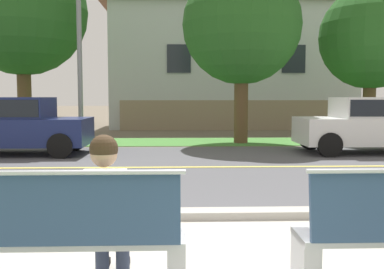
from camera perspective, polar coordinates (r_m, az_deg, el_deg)
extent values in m
plane|color=#665B4C|center=(11.34, 0.63, -3.03)|extent=(140.00, 140.00, 0.00)
cube|color=#ADA89E|center=(5.79, 3.23, -10.09)|extent=(44.00, 0.30, 0.11)
cube|color=#515156|center=(9.86, 1.03, -4.19)|extent=(52.00, 8.00, 0.01)
cube|color=#E0CC4C|center=(9.86, 1.03, -4.17)|extent=(48.00, 0.14, 0.01)
cube|color=#478438|center=(15.43, -0.07, -0.93)|extent=(48.00, 2.80, 0.02)
cube|color=silver|center=(3.71, -1.99, -16.01)|extent=(0.14, 0.40, 0.45)
cube|color=silver|center=(3.75, -16.06, -12.73)|extent=(1.92, 0.44, 0.05)
cube|color=navy|center=(3.49, -16.96, -9.20)|extent=(1.84, 0.12, 0.52)
cylinder|color=silver|center=(3.42, -17.11, -4.68)|extent=(1.92, 0.04, 0.04)
cube|color=silver|center=(3.85, 14.25, -15.36)|extent=(0.14, 0.40, 0.45)
cylinder|color=#333D56|center=(3.85, -11.93, -10.83)|extent=(0.15, 0.42, 0.15)
cylinder|color=#333D56|center=(3.83, -9.23, -10.90)|extent=(0.15, 0.42, 0.15)
cylinder|color=#333D56|center=(4.12, -11.39, -14.09)|extent=(0.12, 0.12, 0.43)
cube|color=black|center=(4.25, -11.17, -16.04)|extent=(0.09, 0.24, 0.07)
cylinder|color=#333D56|center=(4.09, -8.83, -14.17)|extent=(0.12, 0.12, 0.43)
cube|color=black|center=(4.23, -8.66, -16.12)|extent=(0.09, 0.24, 0.07)
cube|color=silver|center=(3.61, -11.09, -8.62)|extent=(0.34, 0.20, 0.52)
cylinder|color=silver|center=(3.66, -14.40, -8.16)|extent=(0.09, 0.09, 0.46)
cylinder|color=silver|center=(3.59, -7.62, -8.29)|extent=(0.09, 0.09, 0.46)
sphere|color=tan|center=(3.55, -11.17, -2.44)|extent=(0.21, 0.21, 0.21)
sphere|color=#382819|center=(3.54, -11.18, -1.80)|extent=(0.22, 0.22, 0.22)
cube|color=navy|center=(12.97, -22.41, 0.34)|extent=(4.30, 1.76, 0.72)
cube|color=navy|center=(12.94, -22.50, 3.08)|extent=(2.24, 1.58, 0.60)
cube|color=black|center=(12.94, -22.50, 3.17)|extent=(2.15, 1.62, 0.43)
cylinder|color=black|center=(11.72, -16.45, -1.40)|extent=(0.64, 0.18, 0.64)
cylinder|color=black|center=(13.35, -14.65, -0.63)|extent=(0.64, 0.18, 0.64)
cube|color=silver|center=(13.36, 22.48, 0.46)|extent=(4.30, 1.76, 0.72)
cube|color=silver|center=(13.33, 22.57, 3.12)|extent=(2.24, 1.58, 0.60)
cube|color=black|center=(13.33, 22.57, 3.20)|extent=(2.15, 1.62, 0.43)
cylinder|color=black|center=(12.01, 17.14, -1.27)|extent=(0.64, 0.18, 0.64)
cylinder|color=black|center=(13.60, 14.83, -0.54)|extent=(0.64, 0.18, 0.64)
cylinder|color=gray|center=(15.44, -14.19, 13.06)|extent=(0.16, 0.16, 7.61)
cylinder|color=brown|center=(17.44, -20.54, 4.18)|extent=(0.50, 0.50, 2.91)
sphere|color=#23561E|center=(17.71, -20.85, 14.58)|extent=(4.65, 4.65, 4.65)
cylinder|color=brown|center=(15.08, 6.26, 3.55)|extent=(0.46, 0.46, 2.45)
sphere|color=#23561E|center=(15.27, 6.35, 13.72)|extent=(3.92, 3.92, 3.92)
cylinder|color=brown|center=(17.50, 21.60, 3.16)|extent=(0.45, 0.45, 2.30)
sphere|color=#23561E|center=(17.62, 21.86, 11.41)|extent=(3.68, 3.68, 3.68)
cube|color=gray|center=(21.31, 8.51, 2.46)|extent=(13.00, 0.36, 1.40)
cube|color=#B7BCC1|center=(24.35, 4.66, 8.24)|extent=(11.91, 6.40, 6.04)
cube|color=brown|center=(24.77, 4.71, 15.93)|extent=(12.86, 6.91, 0.60)
cube|color=#232833|center=(20.99, -1.68, 9.64)|extent=(1.10, 0.06, 1.30)
cube|color=#232833|center=(21.69, 12.82, 9.36)|extent=(1.10, 0.06, 1.30)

